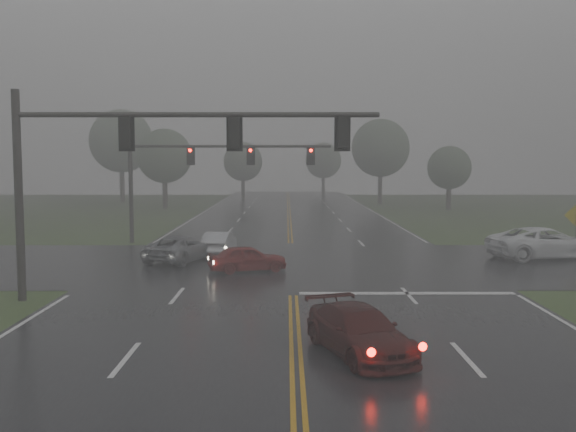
{
  "coord_description": "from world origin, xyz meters",
  "views": [
    {
      "loc": [
        -0.26,
        -10.51,
        5.22
      ],
      "look_at": [
        -0.19,
        16.0,
        2.96
      ],
      "focal_mm": 40.0,
      "sensor_mm": 36.0,
      "label": 1
    }
  ],
  "objects_px": {
    "sedan_maroon": "(359,355)",
    "sedan_silver": "(219,255)",
    "signal_gantry_far": "(193,166)",
    "pickup_white": "(544,259)",
    "sedan_red": "(248,272)",
    "signal_gantry_near": "(129,154)",
    "car_grey": "(181,261)"
  },
  "relations": [
    {
      "from": "sedan_maroon",
      "to": "sedan_silver",
      "type": "height_order",
      "value": "sedan_silver"
    },
    {
      "from": "sedan_maroon",
      "to": "sedan_silver",
      "type": "xyz_separation_m",
      "value": [
        -5.73,
        18.63,
        0.0
      ]
    },
    {
      "from": "signal_gantry_far",
      "to": "pickup_white",
      "type": "bearing_deg",
      "value": -19.07
    },
    {
      "from": "sedan_red",
      "to": "signal_gantry_near",
      "type": "height_order",
      "value": "signal_gantry_near"
    },
    {
      "from": "signal_gantry_near",
      "to": "sedan_red",
      "type": "bearing_deg",
      "value": 57.42
    },
    {
      "from": "sedan_red",
      "to": "pickup_white",
      "type": "relative_size",
      "value": 0.61
    },
    {
      "from": "sedan_maroon",
      "to": "sedan_red",
      "type": "distance_m",
      "value": 13.65
    },
    {
      "from": "sedan_red",
      "to": "pickup_white",
      "type": "bearing_deg",
      "value": -92.24
    },
    {
      "from": "signal_gantry_near",
      "to": "signal_gantry_far",
      "type": "distance_m",
      "value": 17.17
    },
    {
      "from": "car_grey",
      "to": "signal_gantry_near",
      "type": "bearing_deg",
      "value": 107.38
    },
    {
      "from": "sedan_maroon",
      "to": "signal_gantry_near",
      "type": "height_order",
      "value": "signal_gantry_near"
    },
    {
      "from": "sedan_maroon",
      "to": "sedan_silver",
      "type": "relative_size",
      "value": 1.12
    },
    {
      "from": "sedan_silver",
      "to": "car_grey",
      "type": "bearing_deg",
      "value": 58.4
    },
    {
      "from": "signal_gantry_far",
      "to": "car_grey",
      "type": "bearing_deg",
      "value": -86.83
    },
    {
      "from": "sedan_maroon",
      "to": "signal_gantry_near",
      "type": "distance_m",
      "value": 11.75
    },
    {
      "from": "sedan_silver",
      "to": "signal_gantry_far",
      "type": "height_order",
      "value": "signal_gantry_far"
    },
    {
      "from": "sedan_silver",
      "to": "signal_gantry_far",
      "type": "relative_size",
      "value": 0.3
    },
    {
      "from": "sedan_silver",
      "to": "sedan_red",
      "type": "bearing_deg",
      "value": 113.93
    },
    {
      "from": "car_grey",
      "to": "signal_gantry_far",
      "type": "xyz_separation_m",
      "value": [
        -0.43,
        7.75,
        4.93
      ]
    },
    {
      "from": "sedan_red",
      "to": "signal_gantry_far",
      "type": "xyz_separation_m",
      "value": [
        -4.09,
        10.91,
        4.93
      ]
    },
    {
      "from": "sedan_maroon",
      "to": "sedan_red",
      "type": "bearing_deg",
      "value": 86.99
    },
    {
      "from": "sedan_maroon",
      "to": "sedan_red",
      "type": "relative_size",
      "value": 1.19
    },
    {
      "from": "sedan_silver",
      "to": "pickup_white",
      "type": "relative_size",
      "value": 0.65
    },
    {
      "from": "sedan_maroon",
      "to": "sedan_silver",
      "type": "bearing_deg",
      "value": 87.9
    },
    {
      "from": "sedan_silver",
      "to": "signal_gantry_far",
      "type": "bearing_deg",
      "value": -63.39
    },
    {
      "from": "pickup_white",
      "to": "signal_gantry_near",
      "type": "xyz_separation_m",
      "value": [
        -19.71,
        -10.31,
        5.5
      ]
    },
    {
      "from": "sedan_red",
      "to": "signal_gantry_near",
      "type": "distance_m",
      "value": 9.23
    },
    {
      "from": "signal_gantry_near",
      "to": "sedan_silver",
      "type": "bearing_deg",
      "value": 80.06
    },
    {
      "from": "sedan_red",
      "to": "car_grey",
      "type": "xyz_separation_m",
      "value": [
        -3.66,
        3.16,
        0.0
      ]
    },
    {
      "from": "sedan_maroon",
      "to": "pickup_white",
      "type": "bearing_deg",
      "value": 36.06
    },
    {
      "from": "sedan_silver",
      "to": "pickup_white",
      "type": "bearing_deg",
      "value": 179.98
    },
    {
      "from": "car_grey",
      "to": "signal_gantry_far",
      "type": "bearing_deg",
      "value": -67.48
    }
  ]
}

